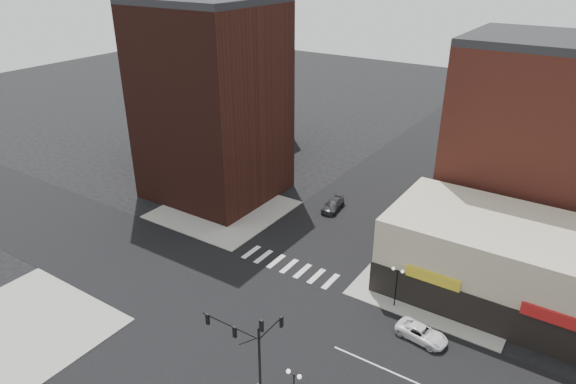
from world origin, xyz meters
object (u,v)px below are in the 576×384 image
Objects in this scene: traffic_signal at (252,342)px; street_lamp_ne at (397,277)px; dark_sedan_north at (333,205)px; white_suv at (422,333)px; street_lamp_se_a at (294,383)px.

street_lamp_ne is at bearing 73.25° from traffic_signal.
white_suv is at bearing -51.14° from dark_sedan_north.
traffic_signal is 16.62m from street_lamp_ne.
street_lamp_ne is at bearing 86.42° from street_lamp_se_a.
traffic_signal is at bearing -106.75° from street_lamp_ne.
street_lamp_se_a is 0.89× the size of dark_sedan_north.
dark_sedan_north is (-9.89, 30.29, -4.28)m from traffic_signal.
dark_sedan_north is (-18.42, 17.40, 0.05)m from white_suv.
street_lamp_ne is 20.76m from dark_sedan_north.
traffic_signal is 16.06m from white_suv.
dark_sedan_north is at bearing 108.08° from traffic_signal.
street_lamp_se_a is (3.76, -0.17, -1.67)m from traffic_signal.
street_lamp_se_a is 33.49m from dark_sedan_north.
street_lamp_ne is at bearing -52.39° from dark_sedan_north.
street_lamp_ne is at bearing 59.64° from white_suv.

